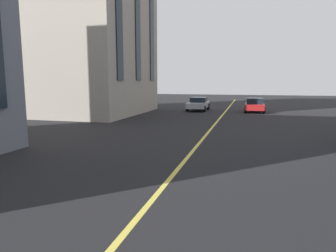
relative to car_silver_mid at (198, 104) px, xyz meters
The scene contains 3 objects.
lane_centre_line 19.61m from the car_silver_mid, behind, with size 80.00×0.16×0.01m.
car_silver_mid is the anchor object (origin of this frame).
car_red_oncoming 5.69m from the car_silver_mid, 94.15° to the right, with size 3.90×1.89×1.40m.
Camera 1 is at (8.38, -2.27, 2.96)m, focal length 31.87 mm.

